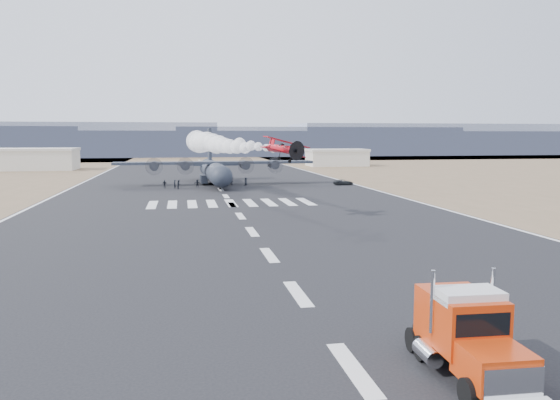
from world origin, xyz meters
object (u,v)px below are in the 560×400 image
object	(u,v)px
crew_a	(220,183)
crew_f	(197,183)
hangar_right	(337,157)
crew_d	(165,184)
support_vehicle	(343,182)
crew_b	(223,181)
crew_h	(179,184)
hangar_left	(35,159)
aerobatic_biplane	(283,149)
semi_truck	(466,333)
crew_e	(246,181)
crew_c	(232,181)
transport_aircraft	(214,169)
crew_g	(175,184)

from	to	relation	value
crew_a	crew_f	bearing A→B (deg)	-71.04
hangar_right	crew_d	size ratio (longest dim) A/B	12.49
crew_d	support_vehicle	bearing A→B (deg)	-21.13
crew_b	crew_h	world-z (taller)	crew_b
hangar_left	aerobatic_biplane	size ratio (longest dim) A/B	3.59
semi_truck	crew_d	xyz separation A→B (m)	(-15.56, 90.24, -1.09)
crew_b	crew_e	bearing A→B (deg)	-76.75
hangar_right	aerobatic_biplane	distance (m)	122.69
aerobatic_biplane	crew_a	distance (m)	43.41
hangar_left	semi_truck	bearing A→B (deg)	-70.34
crew_h	hangar_left	bearing A→B (deg)	40.78
crew_c	crew_h	world-z (taller)	crew_h
crew_d	crew_a	bearing A→B (deg)	-22.71
transport_aircraft	crew_a	distance (m)	8.61
transport_aircraft	crew_b	size ratio (longest dim) A/B	22.49
hangar_left	crew_h	size ratio (longest dim) A/B	13.72
aerobatic_biplane	crew_f	world-z (taller)	aerobatic_biplane
hangar_left	crew_h	world-z (taller)	hangar_left
semi_truck	crew_e	xyz separation A→B (m)	(1.26, 93.91, -1.07)
hangar_right	crew_g	bearing A→B (deg)	-126.74
transport_aircraft	crew_h	xyz separation A→B (m)	(-7.59, -10.22, -2.27)
crew_e	crew_h	xyz separation A→B (m)	(-13.98, -5.69, 0.05)
aerobatic_biplane	crew_a	xyz separation A→B (m)	(-5.22, 42.35, -7.96)
hangar_right	support_vehicle	world-z (taller)	hangar_right
crew_b	crew_f	xyz separation A→B (m)	(-5.46, -3.69, -0.16)
crew_e	crew_h	world-z (taller)	crew_h
aerobatic_biplane	transport_aircraft	distance (m)	51.28
crew_f	crew_b	bearing A→B (deg)	42.05
support_vehicle	crew_d	xyz separation A→B (m)	(-37.51, -0.79, 0.23)
crew_c	crew_h	xyz separation A→B (m)	(-11.19, -6.88, 0.03)
support_vehicle	aerobatic_biplane	bearing A→B (deg)	154.84
crew_f	aerobatic_biplane	bearing A→B (deg)	-69.28
crew_b	crew_e	size ratio (longest dim) A/B	1.12
crew_a	crew_g	world-z (taller)	crew_a
crew_d	crew_g	world-z (taller)	crew_g
crew_b	crew_e	distance (m)	4.96
crew_a	crew_c	distance (m)	5.71
crew_b	crew_f	bearing A→B (deg)	150.48
crew_h	transport_aircraft	bearing A→B (deg)	-27.83
crew_e	hangar_left	bearing A→B (deg)	-164.25
hangar_right	crew_f	distance (m)	88.00
crew_c	hangar_right	bearing A→B (deg)	-9.68
transport_aircraft	crew_f	size ratio (longest dim) A/B	27.17
aerobatic_biplane	crew_f	bearing A→B (deg)	89.58
crew_e	crew_h	bearing A→B (deg)	-94.00
hangar_left	semi_truck	world-z (taller)	hangar_left
aerobatic_biplane	support_vehicle	bearing A→B (deg)	50.79
hangar_right	crew_h	distance (m)	92.69
support_vehicle	crew_d	world-z (taller)	crew_d
semi_truck	aerobatic_biplane	bearing A→B (deg)	91.07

